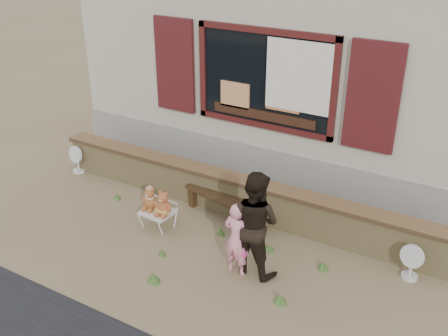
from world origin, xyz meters
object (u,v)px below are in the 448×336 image
Objects in this scene: folding_chair at (158,213)px; teddy_bear_right at (164,202)px; adult at (254,223)px; child at (237,239)px; teddy_bear_left at (150,198)px; bench at (226,203)px.

teddy_bear_right is at bearing -0.00° from folding_chair.
child is at bearing 47.19° from adult.
adult is (1.68, -0.21, 0.27)m from teddy_bear_right.
bench is at bearing 43.59° from teddy_bear_left.
adult reaches higher than folding_chair.
teddy_bear_left is at bearing -180.00° from folding_chair.
teddy_bear_left is at bearing -180.00° from teddy_bear_right.
adult is (1.02, -0.99, 0.48)m from bench.
adult is at bearing -2.60° from teddy_bear_right.
folding_chair is at bearing 180.00° from teddy_bear_right.
adult is at bearing -31.39° from bench.
child reaches higher than bench.
bench is at bearing 48.58° from folding_chair.
bench is 1.03× the size of adult.
bench is at bearing -38.66° from adult.
teddy_bear_left reaches higher than bench.
teddy_bear_right is at bearing -9.17° from child.
bench is 1.23m from teddy_bear_left.
child is at bearing -7.85° from teddy_bear_left.
folding_chair is 1.70m from child.
adult reaches higher than teddy_bear_right.
teddy_bear_right is 0.37× the size of child.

